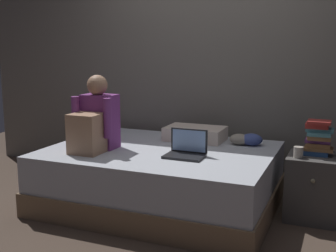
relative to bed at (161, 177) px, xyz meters
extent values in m
plane|color=#47382D|center=(0.20, -0.30, -0.26)|extent=(8.00, 8.00, 0.00)
cube|color=slate|center=(0.20, 0.90, 1.09)|extent=(5.60, 0.10, 2.70)
cube|color=#7A6047|center=(0.00, 0.00, -0.15)|extent=(2.00, 1.50, 0.21)
cube|color=#B2B7C1|center=(0.00, 0.00, 0.11)|extent=(1.96, 1.46, 0.31)
cube|color=#474442|center=(1.30, 0.20, 0.01)|extent=(0.44, 0.44, 0.54)
sphere|color=gray|center=(1.30, -0.02, 0.13)|extent=(0.04, 0.04, 0.04)
cube|color=#75337A|center=(-0.52, -0.17, 0.50)|extent=(0.30, 0.20, 0.48)
sphere|color=#A87C5E|center=(-0.52, -0.20, 0.83)|extent=(0.18, 0.18, 0.18)
cube|color=#A87C5E|center=(-0.52, -0.39, 0.43)|extent=(0.26, 0.24, 0.34)
cylinder|color=#75337A|center=(-0.68, -0.31, 0.56)|extent=(0.07, 0.07, 0.34)
cylinder|color=#75337A|center=(-0.36, -0.31, 0.56)|extent=(0.07, 0.07, 0.34)
cube|color=black|center=(0.30, -0.22, 0.27)|extent=(0.32, 0.22, 0.02)
cube|color=black|center=(0.30, -0.10, 0.38)|extent=(0.32, 0.01, 0.20)
cube|color=#8CB2EA|center=(0.30, -0.11, 0.38)|extent=(0.29, 0.00, 0.18)
cube|color=beige|center=(0.17, 0.45, 0.33)|extent=(0.56, 0.36, 0.13)
cube|color=#284C84|center=(1.29, 0.24, 0.30)|extent=(0.20, 0.15, 0.04)
cube|color=brown|center=(1.31, 0.23, 0.33)|extent=(0.23, 0.14, 0.03)
cube|color=brown|center=(1.31, 0.24, 0.36)|extent=(0.18, 0.13, 0.04)
cube|color=#703D84|center=(1.30, 0.25, 0.40)|extent=(0.20, 0.12, 0.03)
cube|color=brown|center=(1.31, 0.23, 0.43)|extent=(0.18, 0.15, 0.03)
cube|color=teal|center=(1.31, 0.23, 0.46)|extent=(0.18, 0.15, 0.03)
cube|color=teal|center=(1.31, 0.25, 0.49)|extent=(0.22, 0.12, 0.03)
cube|color=#9E2D28|center=(1.29, 0.24, 0.52)|extent=(0.18, 0.13, 0.04)
cube|color=#9E2D28|center=(1.31, 0.24, 0.56)|extent=(0.18, 0.16, 0.02)
cylinder|color=#BCB2A3|center=(1.17, 0.08, 0.32)|extent=(0.08, 0.08, 0.09)
ellipsoid|color=#3D4C8E|center=(0.72, 0.44, 0.32)|extent=(0.20, 0.17, 0.11)
ellipsoid|color=gray|center=(0.61, 0.43, 0.32)|extent=(0.18, 0.16, 0.10)
camera|label=1|loc=(1.49, -3.42, 1.16)|focal=45.94mm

